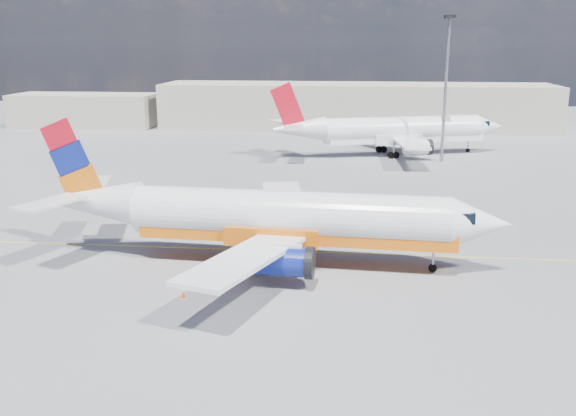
# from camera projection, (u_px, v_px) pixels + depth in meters

# --- Properties ---
(ground) EXTENTS (240.00, 240.00, 0.00)m
(ground) POSITION_uv_depth(u_px,v_px,m) (282.00, 264.00, 45.90)
(ground) COLOR #5C5C60
(ground) RESTS_ON ground
(taxi_line) EXTENTS (70.00, 0.15, 0.01)m
(taxi_line) POSITION_uv_depth(u_px,v_px,m) (287.00, 251.00, 48.79)
(taxi_line) COLOR yellow
(taxi_line) RESTS_ON ground
(terminal_main) EXTENTS (70.00, 14.00, 8.00)m
(terminal_main) POSITION_uv_depth(u_px,v_px,m) (356.00, 106.00, 116.56)
(terminal_main) COLOR #AFA996
(terminal_main) RESTS_ON ground
(terminal_annex) EXTENTS (26.00, 10.00, 6.00)m
(terminal_annex) POSITION_uv_depth(u_px,v_px,m) (85.00, 110.00, 118.93)
(terminal_annex) COLOR #AFA996
(terminal_annex) RESTS_ON ground
(main_jet) EXTENTS (33.77, 26.66, 10.23)m
(main_jet) POSITION_uv_depth(u_px,v_px,m) (274.00, 217.00, 45.38)
(main_jet) COLOR white
(main_jet) RESTS_ON ground
(second_jet) EXTENTS (33.84, 25.74, 10.26)m
(second_jet) POSITION_uv_depth(u_px,v_px,m) (395.00, 131.00, 88.86)
(second_jet) COLOR white
(second_jet) RESTS_ON ground
(gse_tug) EXTENTS (2.44, 1.56, 1.71)m
(gse_tug) POSITION_uv_depth(u_px,v_px,m) (437.00, 227.00, 52.14)
(gse_tug) COLOR black
(gse_tug) RESTS_ON ground
(traffic_cone) EXTENTS (0.35, 0.35, 0.50)m
(traffic_cone) POSITION_uv_depth(u_px,v_px,m) (183.00, 295.00, 39.77)
(traffic_cone) COLOR white
(traffic_cone) RESTS_ON ground
(floodlight_mast) EXTENTS (1.36, 1.36, 18.67)m
(floodlight_mast) POSITION_uv_depth(u_px,v_px,m) (446.00, 76.00, 82.26)
(floodlight_mast) COLOR gray
(floodlight_mast) RESTS_ON ground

